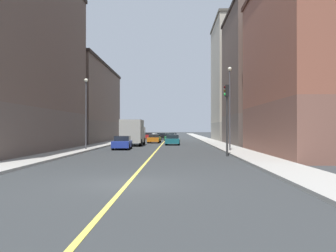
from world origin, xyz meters
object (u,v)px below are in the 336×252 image
Objects in this scene: box_truck at (133,132)px; building_left_mid at (267,78)px; car_black at (161,136)px; car_blue at (122,143)px; car_green at (170,137)px; car_teal at (173,140)px; car_silver at (173,135)px; building_left_far at (243,81)px; street_lamp_left_near at (230,100)px; car_orange at (154,139)px; building_left_near at (324,64)px; car_red at (148,136)px; building_right_midblock at (76,104)px; traffic_light_left_near at (227,110)px; street_lamp_right_near at (86,106)px.

building_left_mid is at bearing 8.40° from box_truck.
box_truck is at bearing -95.14° from car_black.
car_blue is 7.93m from box_truck.
car_teal is at bearing -88.04° from car_green.
car_blue reaches higher than car_silver.
building_left_far is 2.78× the size of street_lamp_left_near.
car_orange reaches higher than car_silver.
car_blue is at bearing -97.92° from car_orange.
street_lamp_left_near is 45.82m from car_silver.
car_green is (4.56, 24.58, -0.02)m from car_blue.
building_left_mid is 34.46m from car_silver.
building_left_near is 20.03m from car_blue.
car_red reaches higher than car_orange.
building_left_near reaches higher than building_right_midblock.
traffic_light_left_near is 1.24× the size of car_silver.
building_left_mid is at bearing 31.01° from car_blue.
street_lamp_left_near is 1.88× the size of car_blue.
building_left_far is at bearing 48.51° from box_truck.
street_lamp_left_near reaches higher than car_orange.
car_silver is at bearing 95.11° from traffic_light_left_near.
car_green reaches higher than car_black.
building_left_far reaches higher than car_green.
building_left_far is 3.00× the size of box_truck.
car_orange is at bearing 113.15° from car_teal.
car_green is 17.31m from box_truck.
building_left_far is (0.00, 34.86, 3.22)m from building_left_near.
building_left_near reaches higher than car_teal.
car_orange is (-15.00, 24.15, -6.68)m from building_left_near.
building_left_far is at bearing 15.75° from building_right_midblock.
car_silver is at bearing 79.62° from street_lamp_right_near.
building_left_near is 3.85× the size of car_silver.
car_green is at bearing 91.96° from car_teal.
car_green is (-12.74, 32.19, -6.66)m from building_left_near.
car_orange is at bearing 105.39° from traffic_light_left_near.
building_left_mid is 18.71m from box_truck.
car_blue is at bearing -148.99° from building_left_mid.
street_lamp_left_near is 11.77m from car_blue.
building_left_mid reaches higher than building_right_midblock.
car_blue is at bearing 135.82° from traffic_light_left_near.
car_orange is 0.97× the size of car_green.
car_green is (14.66, 5.06, -5.35)m from building_right_midblock.
building_left_far is 19.41m from car_black.
building_left_mid is at bearing -56.04° from car_red.
building_right_midblock is at bearing 166.44° from car_orange.
building_left_far is 33.75m from car_blue.
building_left_near is 0.81× the size of building_left_far.
building_left_mid is 2.49× the size of box_truck.
car_green is 16.91m from car_silver.
car_orange is 8.36m from car_green.
car_black reaches higher than car_silver.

